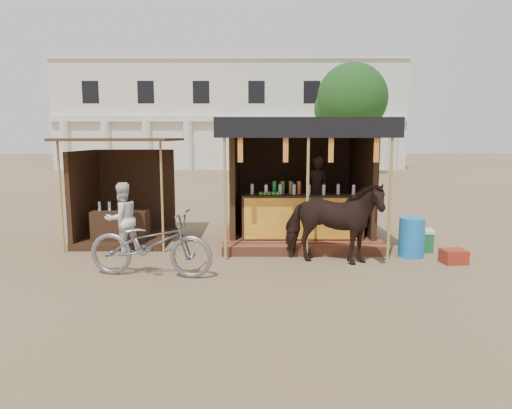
% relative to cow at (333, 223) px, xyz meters
% --- Properties ---
extents(ground, '(120.00, 120.00, 0.00)m').
position_rel_cow_xyz_m(ground, '(-1.46, -1.30, -0.80)').
color(ground, '#846B4C').
rests_on(ground, ground).
extents(main_stall, '(3.60, 3.61, 2.78)m').
position_rel_cow_xyz_m(main_stall, '(-0.43, 2.06, 0.23)').
color(main_stall, '#974E31').
rests_on(main_stall, ground).
extents(secondary_stall, '(2.40, 2.40, 2.38)m').
position_rel_cow_xyz_m(secondary_stall, '(-4.63, 1.94, 0.05)').
color(secondary_stall, '#382214').
rests_on(secondary_stall, ground).
extents(cow, '(2.04, 1.30, 1.59)m').
position_rel_cow_xyz_m(cow, '(0.00, 0.00, 0.00)').
color(cow, black).
rests_on(cow, ground).
extents(motorbike, '(2.28, 1.06, 1.15)m').
position_rel_cow_xyz_m(motorbike, '(-3.28, -0.80, -0.22)').
color(motorbike, gray).
rests_on(motorbike, ground).
extents(bystander, '(0.91, 0.91, 1.49)m').
position_rel_cow_xyz_m(bystander, '(-4.21, 0.70, -0.05)').
color(bystander, white).
rests_on(bystander, ground).
extents(blue_barrel, '(0.55, 0.55, 0.80)m').
position_rel_cow_xyz_m(blue_barrel, '(1.69, 0.51, -0.40)').
color(blue_barrel, blue).
rests_on(blue_barrel, ground).
extents(red_crate, '(0.48, 0.41, 0.27)m').
position_rel_cow_xyz_m(red_crate, '(2.34, 0.01, -0.66)').
color(red_crate, maroon).
rests_on(red_crate, ground).
extents(cooler, '(0.73, 0.58, 0.46)m').
position_rel_cow_xyz_m(cooler, '(1.99, 1.02, -0.56)').
color(cooler, '#186D2D').
rests_on(cooler, ground).
extents(background_building, '(26.00, 7.45, 8.18)m').
position_rel_cow_xyz_m(background_building, '(-3.46, 28.65, 3.18)').
color(background_building, silver).
rests_on(background_building, ground).
extents(tree, '(4.50, 4.40, 7.00)m').
position_rel_cow_xyz_m(tree, '(4.35, 20.85, 3.84)').
color(tree, '#382314').
rests_on(tree, ground).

